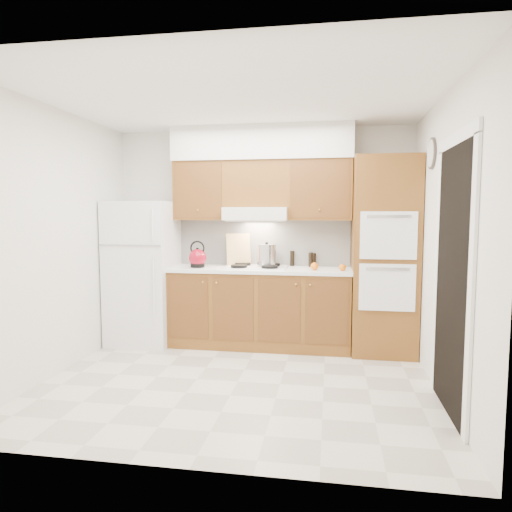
{
  "coord_description": "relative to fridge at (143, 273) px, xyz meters",
  "views": [
    {
      "loc": [
        0.84,
        -4.08,
        1.58
      ],
      "look_at": [
        0.1,
        0.45,
        1.15
      ],
      "focal_mm": 32.0,
      "sensor_mm": 36.0,
      "label": 1
    }
  ],
  "objects": [
    {
      "name": "stock_pot",
      "position": [
        1.5,
        0.13,
        0.23
      ],
      "size": [
        0.23,
        0.23,
        0.24
      ],
      "primitive_type": "cylinder",
      "rotation": [
        0.0,
        0.0,
        0.0
      ],
      "color": "silver",
      "rests_on": "cooktop"
    },
    {
      "name": "doorway",
      "position": [
        3.19,
        -1.49,
        0.19
      ],
      "size": [
        0.02,
        0.9,
        2.1
      ],
      "primitive_type": "cube",
      "color": "black",
      "rests_on": "floor"
    },
    {
      "name": "condiment_c",
      "position": [
        2.05,
        0.28,
        0.16
      ],
      "size": [
        0.07,
        0.07,
        0.16
      ],
      "primitive_type": "cylinder",
      "rotation": [
        0.0,
        0.0,
        0.15
      ],
      "color": "black",
      "rests_on": "countertop"
    },
    {
      "name": "condiment_a",
      "position": [
        1.79,
        0.31,
        0.17
      ],
      "size": [
        0.07,
        0.07,
        0.18
      ],
      "primitive_type": "cylinder",
      "rotation": [
        0.0,
        0.0,
        -0.36
      ],
      "color": "black",
      "rests_on": "countertop"
    },
    {
      "name": "base_cabinets",
      "position": [
        1.43,
        0.06,
        -0.41
      ],
      "size": [
        2.11,
        0.6,
        0.9
      ],
      "primitive_type": "cube",
      "color": "brown",
      "rests_on": "floor"
    },
    {
      "name": "countertop",
      "position": [
        1.43,
        0.05,
        0.06
      ],
      "size": [
        2.13,
        0.62,
        0.04
      ],
      "primitive_type": "cube",
      "color": "white",
      "rests_on": "base_cabinets"
    },
    {
      "name": "fridge",
      "position": [
        0.0,
        0.0,
        0.0
      ],
      "size": [
        0.75,
        0.72,
        1.72
      ],
      "primitive_type": "cube",
      "color": "white",
      "rests_on": "floor"
    },
    {
      "name": "wall_clock",
      "position": [
        3.19,
        -0.59,
        1.29
      ],
      "size": [
        0.02,
        0.3,
        0.3
      ],
      "primitive_type": "cylinder",
      "rotation": [
        0.0,
        1.57,
        0.0
      ],
      "color": "#3F3833",
      "rests_on": "wall_right"
    },
    {
      "name": "backsplash",
      "position": [
        1.43,
        0.34,
        0.36
      ],
      "size": [
        2.11,
        0.03,
        0.56
      ],
      "primitive_type": "cube",
      "color": "white",
      "rests_on": "countertop"
    },
    {
      "name": "range_hood",
      "position": [
        1.38,
        0.13,
        0.71
      ],
      "size": [
        0.75,
        0.45,
        0.15
      ],
      "primitive_type": "cube",
      "color": "silver",
      "rests_on": "wall_back"
    },
    {
      "name": "orange_near",
      "position": [
        2.39,
        -0.09,
        0.12
      ],
      "size": [
        0.1,
        0.1,
        0.08
      ],
      "primitive_type": "sphere",
      "rotation": [
        0.0,
        0.0,
        0.36
      ],
      "color": "#DF5B0B",
      "rests_on": "countertop"
    },
    {
      "name": "wall_back",
      "position": [
        1.41,
        0.36,
        0.44
      ],
      "size": [
        3.6,
        0.02,
        2.6
      ],
      "primitive_type": "cube",
      "color": "silver",
      "rests_on": "floor"
    },
    {
      "name": "upper_cab_left",
      "position": [
        0.69,
        0.19,
        0.99
      ],
      "size": [
        0.63,
        0.33,
        0.7
      ],
      "primitive_type": "cube",
      "color": "brown",
      "rests_on": "wall_back"
    },
    {
      "name": "orange_far",
      "position": [
        2.07,
        -0.07,
        0.12
      ],
      "size": [
        0.11,
        0.11,
        0.09
      ],
      "primitive_type": "sphere",
      "rotation": [
        0.0,
        0.0,
        -0.28
      ],
      "color": "orange",
      "rests_on": "countertop"
    },
    {
      "name": "cutting_board",
      "position": [
        1.14,
        0.23,
        0.28
      ],
      "size": [
        0.31,
        0.2,
        0.39
      ],
      "primitive_type": "cube",
      "rotation": [
        -0.21,
        0.0,
        0.39
      ],
      "color": "tan",
      "rests_on": "countertop"
    },
    {
      "name": "condiment_b",
      "position": [
        2.02,
        0.25,
        0.17
      ],
      "size": [
        0.06,
        0.06,
        0.17
      ],
      "primitive_type": "cylinder",
      "rotation": [
        0.0,
        0.0,
        -0.19
      ],
      "color": "black",
      "rests_on": "countertop"
    },
    {
      "name": "cooktop",
      "position": [
        1.38,
        0.07,
        0.09
      ],
      "size": [
        0.74,
        0.5,
        0.01
      ],
      "primitive_type": "cube",
      "color": "white",
      "rests_on": "countertop"
    },
    {
      "name": "floor",
      "position": [
        1.41,
        -1.14,
        -0.86
      ],
      "size": [
        3.6,
        3.6,
        0.0
      ],
      "primitive_type": "plane",
      "color": "beige",
      "rests_on": "ground"
    },
    {
      "name": "upper_cab_right",
      "position": [
        2.12,
        0.19,
        0.99
      ],
      "size": [
        0.73,
        0.33,
        0.7
      ],
      "primitive_type": "cube",
      "color": "brown",
      "rests_on": "wall_back"
    },
    {
      "name": "wall_left",
      "position": [
        -0.4,
        -1.14,
        0.44
      ],
      "size": [
        0.02,
        3.0,
        2.6
      ],
      "primitive_type": "cube",
      "color": "silver",
      "rests_on": "floor"
    },
    {
      "name": "wall_right",
      "position": [
        3.21,
        -1.14,
        0.44
      ],
      "size": [
        0.02,
        3.0,
        2.6
      ],
      "primitive_type": "cube",
      "color": "silver",
      "rests_on": "floor"
    },
    {
      "name": "kettle",
      "position": [
        0.69,
        -0.03,
        0.2
      ],
      "size": [
        0.23,
        0.23,
        0.21
      ],
      "primitive_type": "sphere",
      "rotation": [
        0.0,
        0.0,
        0.11
      ],
      "color": "maroon",
      "rests_on": "countertop"
    },
    {
      "name": "upper_cab_over_hood",
      "position": [
        1.38,
        0.19,
        1.06
      ],
      "size": [
        0.75,
        0.33,
        0.55
      ],
      "primitive_type": "cube",
      "color": "brown",
      "rests_on": "range_hood"
    },
    {
      "name": "oven_cabinet",
      "position": [
        2.85,
        0.03,
        0.24
      ],
      "size": [
        0.7,
        0.65,
        2.2
      ],
      "primitive_type": "cube",
      "color": "brown",
      "rests_on": "floor"
    },
    {
      "name": "ceiling",
      "position": [
        1.41,
        -1.14,
        1.74
      ],
      "size": [
        3.6,
        3.6,
        0.0
      ],
      "primitive_type": "plane",
      "color": "white",
      "rests_on": "wall_back"
    },
    {
      "name": "soffit",
      "position": [
        1.43,
        0.18,
        1.54
      ],
      "size": [
        2.13,
        0.36,
        0.4
      ],
      "primitive_type": "cube",
      "color": "silver",
      "rests_on": "wall_back"
    }
  ]
}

